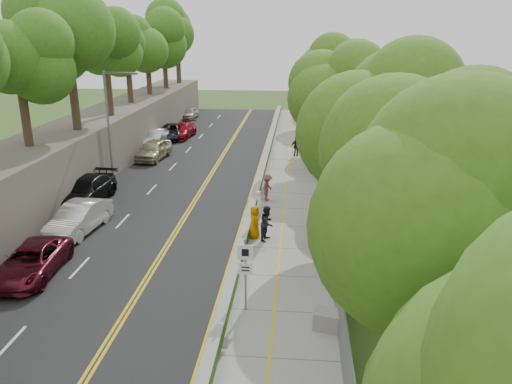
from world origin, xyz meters
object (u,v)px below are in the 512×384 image
(streetlight, at_px, (111,119))
(painter_0, at_px, (255,222))
(car_1, at_px, (79,218))
(person_far, at_px, (296,146))
(concrete_block, at_px, (329,320))
(signpost, at_px, (245,267))
(car_2, at_px, (31,262))
(construction_barrel, at_px, (299,145))

(streetlight, xyz_separation_m, painter_0, (11.21, -9.72, -3.69))
(car_1, height_order, person_far, person_far)
(concrete_block, xyz_separation_m, car_1, (-13.30, 8.21, 0.45))
(signpost, relative_size, person_far, 1.77)
(car_2, xyz_separation_m, person_far, (11.80, 23.39, 0.19))
(construction_barrel, distance_m, car_1, 23.70)
(car_2, bearing_deg, person_far, 59.71)
(concrete_block, bearing_deg, painter_0, 113.21)
(construction_barrel, bearing_deg, painter_0, -96.30)
(signpost, xyz_separation_m, concrete_block, (3.25, -0.98, -1.56))
(concrete_block, bearing_deg, car_1, 148.32)
(streetlight, relative_size, person_far, 4.58)
(streetlight, height_order, car_1, streetlight)
(car_1, distance_m, person_far, 21.75)
(construction_barrel, height_order, painter_0, painter_0)
(construction_barrel, distance_m, person_far, 2.21)
(signpost, relative_size, painter_0, 1.72)
(construction_barrel, xyz_separation_m, car_2, (-12.00, -25.56, 0.21))
(car_1, bearing_deg, signpost, -29.78)
(car_2, bearing_deg, painter_0, 24.51)
(construction_barrel, height_order, concrete_block, construction_barrel)
(streetlight, bearing_deg, construction_barrel, 38.34)
(person_far, bearing_deg, car_1, 36.56)
(car_2, bearing_deg, concrete_block, -16.59)
(streetlight, relative_size, car_1, 1.62)
(concrete_block, xyz_separation_m, painter_0, (-3.55, 8.28, 0.55))
(streetlight, distance_m, concrete_block, 23.66)
(painter_0, bearing_deg, car_2, 126.75)
(streetlight, height_order, car_2, streetlight)
(car_2, height_order, person_far, person_far)
(painter_0, bearing_deg, construction_barrel, 2.41)
(construction_barrel, relative_size, painter_0, 0.53)
(construction_barrel, distance_m, car_2, 28.24)
(signpost, relative_size, concrete_block, 2.93)
(person_far, bearing_deg, signpost, 65.49)
(car_1, relative_size, car_2, 0.99)
(car_2, relative_size, painter_0, 2.75)
(concrete_block, distance_m, car_2, 13.66)
(streetlight, xyz_separation_m, signpost, (11.51, -17.02, -2.68))
(construction_barrel, bearing_deg, person_far, -95.27)
(signpost, height_order, construction_barrel, signpost)
(signpost, height_order, car_2, signpost)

